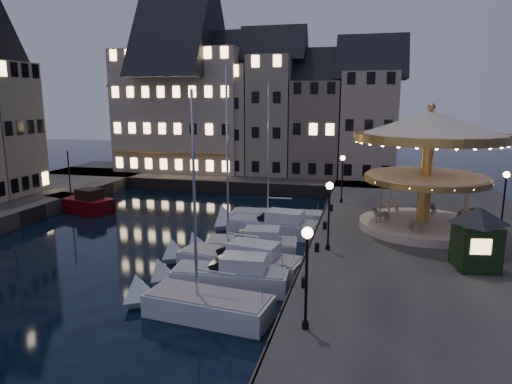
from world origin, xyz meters
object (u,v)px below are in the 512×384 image
(bollard_d, at_px, (331,207))
(bollard_b, at_px, (317,247))
(streetlamp_a, at_px, (307,264))
(motorboat_e, at_px, (269,226))
(streetlamp_c, at_px, (342,172))
(carousel, at_px, (429,148))
(bollard_a, at_px, (304,282))
(bollard_c, at_px, (325,225))
(ticket_kiosk, at_px, (478,227))
(streetlamp_d, at_px, (505,192))
(streetlamp_b, at_px, (329,206))
(motorboat_b, at_px, (223,277))
(red_fishing_boat, at_px, (80,204))
(motorboat_c, at_px, (234,260))
(motorboat_f, at_px, (270,218))
(motorboat_a, at_px, (198,305))
(motorboat_d, at_px, (245,247))

(bollard_d, bearing_deg, bollard_b, -90.00)
(streetlamp_a, distance_m, motorboat_e, 17.70)
(streetlamp_c, bearing_deg, carousel, -50.68)
(bollard_a, xyz_separation_m, motorboat_e, (-4.45, 12.63, -0.96))
(streetlamp_a, relative_size, carousel, 0.42)
(streetlamp_a, distance_m, bollard_b, 9.82)
(bollard_c, xyz_separation_m, ticket_kiosk, (8.54, -5.74, 2.00))
(streetlamp_d, relative_size, motorboat_e, 0.51)
(bollard_b, xyz_separation_m, carousel, (6.68, 6.58, 5.44))
(streetlamp_b, relative_size, bollard_b, 7.32)
(motorboat_b, relative_size, carousel, 0.75)
(bollard_c, distance_m, red_fishing_boat, 23.85)
(streetlamp_c, relative_size, bollard_d, 7.32)
(red_fishing_boat, bearing_deg, streetlamp_c, 8.94)
(bollard_a, distance_m, motorboat_c, 6.70)
(streetlamp_d, distance_m, carousel, 6.11)
(streetlamp_a, bearing_deg, red_fishing_boat, 140.36)
(bollard_a, relative_size, ticket_kiosk, 0.15)
(red_fishing_boat, bearing_deg, motorboat_c, -31.55)
(streetlamp_a, bearing_deg, bollard_b, 93.61)
(motorboat_f, bearing_deg, bollard_d, 7.48)
(bollard_a, distance_m, red_fishing_boat, 28.09)
(streetlamp_b, height_order, ticket_kiosk, streetlamp_b)
(bollard_a, distance_m, motorboat_e, 13.42)
(streetlamp_b, distance_m, motorboat_b, 7.54)
(motorboat_f, bearing_deg, bollard_b, -63.13)
(carousel, bearing_deg, bollard_c, -166.67)
(motorboat_b, distance_m, ticket_kiosk, 13.90)
(motorboat_c, bearing_deg, bollard_b, 11.75)
(bollard_a, xyz_separation_m, bollard_d, (0.00, 16.00, 0.00))
(streetlamp_d, xyz_separation_m, motorboat_a, (-16.81, -14.51, -3.48))
(streetlamp_c, relative_size, motorboat_d, 0.59)
(bollard_b, xyz_separation_m, bollard_d, (0.00, 10.50, 0.00))
(carousel, bearing_deg, streetlamp_a, -110.70)
(streetlamp_b, relative_size, bollard_c, 7.32)
(motorboat_e, xyz_separation_m, motorboat_f, (-0.53, 2.72, -0.11))
(motorboat_a, xyz_separation_m, motorboat_c, (0.02, 6.00, 0.14))
(bollard_b, height_order, bollard_c, same)
(motorboat_c, height_order, carousel, motorboat_c)
(streetlamp_b, relative_size, motorboat_d, 0.59)
(bollard_a, distance_m, carousel, 14.84)
(bollard_b, height_order, red_fishing_boat, red_fishing_boat)
(streetlamp_c, height_order, motorboat_f, motorboat_f)
(streetlamp_d, height_order, motorboat_a, motorboat_a)
(motorboat_c, relative_size, motorboat_e, 1.40)
(bollard_d, bearing_deg, motorboat_d, -119.43)
(streetlamp_d, height_order, bollard_c, streetlamp_d)
(bollard_a, relative_size, motorboat_f, 0.05)
(motorboat_f, bearing_deg, streetlamp_b, -59.12)
(bollard_c, xyz_separation_m, motorboat_f, (-4.99, 4.85, -1.07))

